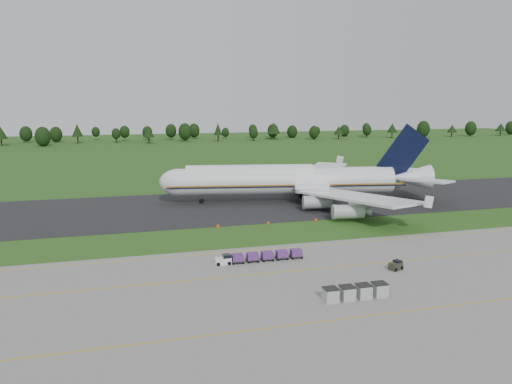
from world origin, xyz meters
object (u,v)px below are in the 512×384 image
object	(u,v)px
utility_cart	(396,266)
edge_markers	(292,222)
uld_row	(355,292)
aircraft	(292,180)
baggage_train	(258,257)

from	to	relation	value
utility_cart	edge_markers	world-z (taller)	utility_cart
utility_cart	uld_row	bearing A→B (deg)	-141.65
uld_row	aircraft	bearing A→B (deg)	78.59
utility_cart	edge_markers	xyz separation A→B (m)	(-5.70, 33.06, -0.35)
baggage_train	uld_row	bearing A→B (deg)	-65.46
aircraft	uld_row	distance (m)	64.94
baggage_train	uld_row	size ratio (longest dim) A/B	1.64
baggage_train	edge_markers	distance (m)	27.42
edge_markers	utility_cart	bearing A→B (deg)	-80.22
aircraft	utility_cart	bearing A→B (deg)	-91.52
uld_row	edge_markers	bearing A→B (deg)	82.33
utility_cart	uld_row	world-z (taller)	uld_row
aircraft	edge_markers	xyz separation A→B (m)	(-7.15, -21.44, -5.50)
uld_row	utility_cart	bearing A→B (deg)	38.35
baggage_train	aircraft	bearing A→B (deg)	64.65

